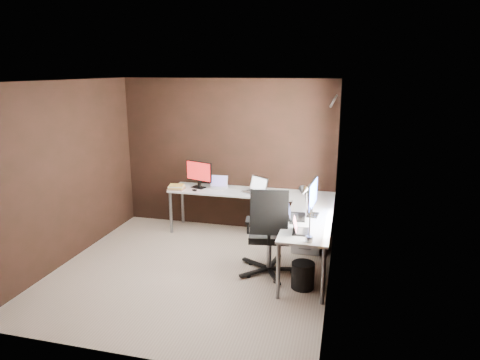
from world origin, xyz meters
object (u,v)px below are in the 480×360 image
at_px(monitor_right, 312,196).
at_px(laptop_black_big, 293,213).
at_px(desk_lamp, 305,206).
at_px(office_chair, 269,248).
at_px(monitor_left, 199,173).
at_px(laptop_black_small, 299,229).
at_px(laptop_white, 218,185).
at_px(wastebasket, 303,275).
at_px(book_stack, 176,187).
at_px(drawer_pedestal, 307,230).
at_px(laptop_silver, 256,189).

xyz_separation_m(monitor_right, laptop_black_big, (-0.24, -0.14, -0.22)).
relative_size(desk_lamp, office_chair, 0.52).
height_order(monitor_left, laptop_black_small, monitor_left).
xyz_separation_m(monitor_left, desk_lamp, (1.92, -1.81, 0.15)).
height_order(laptop_white, wastebasket, laptop_white).
distance_m(laptop_black_small, book_stack, 2.57).
bearing_deg(monitor_right, book_stack, 76.74).
xyz_separation_m(laptop_white, office_chair, (1.11, -1.37, -0.42)).
height_order(laptop_white, desk_lamp, desk_lamp).
bearing_deg(wastebasket, office_chair, 149.63).
height_order(laptop_black_small, wastebasket, laptop_black_small).
height_order(drawer_pedestal, laptop_black_big, laptop_black_big).
bearing_deg(laptop_silver, laptop_black_small, -27.05).
distance_m(laptop_black_big, wastebasket, 0.83).
bearing_deg(laptop_white, drawer_pedestal, -17.47).
distance_m(laptop_silver, laptop_black_small, 1.77).
bearing_deg(drawer_pedestal, book_stack, 175.37).
distance_m(desk_lamp, office_chair, 1.04).
xyz_separation_m(laptop_white, laptop_black_big, (1.38, -1.14, 0.01)).
relative_size(drawer_pedestal, laptop_black_small, 2.09).
relative_size(monitor_left, laptop_black_small, 1.70).
height_order(monitor_left, office_chair, office_chair).
xyz_separation_m(monitor_left, laptop_white, (0.32, 0.05, -0.20)).
bearing_deg(laptop_silver, drawer_pedestal, 13.76).
bearing_deg(laptop_black_big, laptop_silver, 29.33).
distance_m(monitor_left, book_stack, 0.43).
relative_size(laptop_silver, office_chair, 0.37).
height_order(monitor_right, laptop_white, monitor_right).
height_order(drawer_pedestal, monitor_left, monitor_left).
relative_size(laptop_black_big, desk_lamp, 0.61).
xyz_separation_m(laptop_white, laptop_black_small, (1.52, -1.65, -0.00)).
distance_m(laptop_white, office_chair, 1.82).
relative_size(laptop_white, laptop_black_small, 1.06).
height_order(laptop_silver, desk_lamp, desk_lamp).
bearing_deg(book_stack, monitor_right, -18.35).
xyz_separation_m(drawer_pedestal, desk_lamp, (0.08, -1.44, 0.83)).
height_order(drawer_pedestal, laptop_black_small, laptop_black_small).
bearing_deg(laptop_black_small, wastebasket, -95.75).
bearing_deg(book_stack, desk_lamp, -35.70).
bearing_deg(drawer_pedestal, laptop_silver, 159.84).
xyz_separation_m(drawer_pedestal, laptop_white, (-1.52, 0.42, 0.47)).
height_order(book_stack, office_chair, office_chair).
bearing_deg(office_chair, laptop_silver, 100.96).
xyz_separation_m(laptop_black_small, desk_lamp, (0.08, -0.21, 0.36)).
bearing_deg(laptop_black_small, drawer_pedestal, -4.02).
distance_m(monitor_right, laptop_black_small, 0.70).
xyz_separation_m(monitor_right, office_chair, (-0.51, -0.38, -0.65)).
distance_m(monitor_left, laptop_black_small, 2.44).
height_order(laptop_white, laptop_silver, laptop_silver).
bearing_deg(monitor_left, desk_lamp, -23.91).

